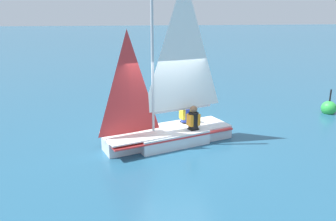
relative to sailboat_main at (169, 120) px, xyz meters
The scene contains 5 objects.
ground_plane 0.71m from the sailboat_main, 104.02° to the left, with size 260.00×260.00×0.00m, color #235675.
sailboat_main is the anchor object (origin of this frame).
sailor_helm 0.75m from the sailboat_main, 103.94° to the right, with size 0.36×0.39×1.16m.
sailor_crew 0.86m from the sailboat_main, 52.09° to the right, with size 0.36×0.39×1.16m.
buoy_marker 7.13m from the sailboat_main, 76.94° to the right, with size 0.58×0.58×1.06m.
Camera 1 is at (-9.15, 2.13, 3.73)m, focal length 35.00 mm.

